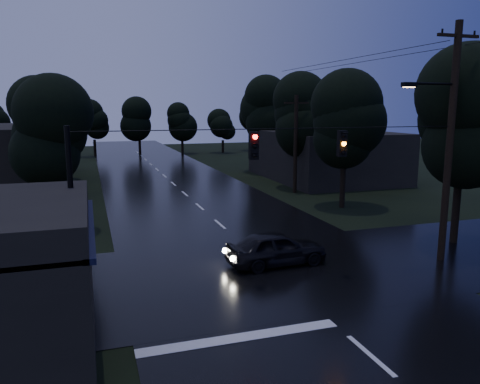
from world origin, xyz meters
TOP-DOWN VIEW (x-y plane):
  - main_road at (0.00, 30.00)m, footprint 12.00×120.00m
  - cross_street at (0.00, 12.00)m, footprint 60.00×9.00m
  - building_far_right at (14.00, 34.00)m, footprint 10.00×14.00m
  - building_far_left at (-14.00, 40.00)m, footprint 10.00×16.00m
  - utility_pole_main at (7.41, 11.00)m, footprint 3.50×0.30m
  - utility_pole_far at (8.30, 28.00)m, footprint 2.00×0.30m
  - anchor_pole_left at (-7.50, 11.00)m, footprint 0.18×0.18m
  - span_signals at (0.56, 10.99)m, footprint 15.00×0.37m
  - tree_corner_near at (10.00, 13.00)m, footprint 4.48×4.48m
  - tree_left_a at (-9.00, 22.00)m, footprint 3.92×3.92m
  - tree_left_b at (-9.60, 30.00)m, footprint 4.20×4.20m
  - tree_left_c at (-10.20, 40.00)m, footprint 4.48×4.48m
  - tree_right_a at (9.00, 22.00)m, footprint 4.20×4.20m
  - tree_right_b at (9.60, 30.00)m, footprint 4.48×4.48m
  - tree_right_c at (10.20, 40.00)m, footprint 4.76×4.76m
  - car at (0.43, 12.65)m, footprint 4.33×1.90m

SIDE VIEW (x-z plane):
  - main_road at x=0.00m, z-range -0.01..0.01m
  - cross_street at x=0.00m, z-range -0.01..0.01m
  - car at x=0.43m, z-range 0.00..1.45m
  - building_far_right at x=14.00m, z-range 0.00..4.40m
  - building_far_left at x=-14.00m, z-range 0.00..5.00m
  - anchor_pole_left at x=-7.50m, z-range 0.00..6.00m
  - utility_pole_far at x=8.30m, z-range 0.13..7.63m
  - tree_left_a at x=-9.00m, z-range 1.11..9.37m
  - span_signals at x=0.56m, z-range 4.69..5.80m
  - utility_pole_main at x=7.41m, z-range 0.26..10.26m
  - tree_left_b at x=-9.60m, z-range 1.19..10.04m
  - tree_right_a at x=9.00m, z-range 1.19..10.04m
  - tree_corner_near at x=10.00m, z-range 1.27..10.71m
  - tree_left_c at x=-10.20m, z-range 1.27..10.71m
  - tree_right_b at x=9.60m, z-range 1.27..10.71m
  - tree_right_c at x=10.20m, z-range 1.35..11.38m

